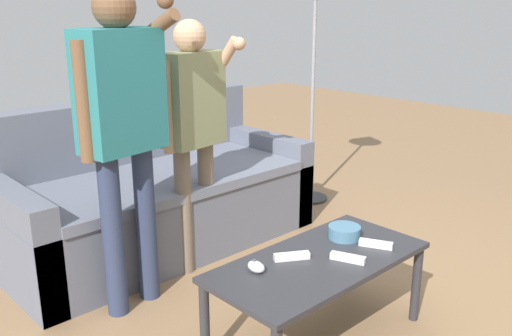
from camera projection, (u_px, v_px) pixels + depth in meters
ground_plane at (311, 324)px, 2.72m from camera, size 12.00×12.00×0.00m
couch at (155, 197)px, 3.58m from camera, size 1.96×0.92×0.91m
coffee_table at (319, 269)px, 2.49m from camera, size 1.04×0.50×0.42m
snack_bowl at (344, 232)px, 2.69m from camera, size 0.16×0.16×0.06m
game_remote_nunchuk at (256, 267)px, 2.35m from camera, size 0.06×0.09×0.05m
player_center at (193, 118)px, 3.07m from camera, size 0.45×0.32×1.44m
player_left at (122, 115)px, 2.62m from camera, size 0.49×0.30×1.60m
game_remote_wand_near at (376, 244)px, 2.59m from camera, size 0.10×0.16×0.03m
game_remote_wand_far at (348, 258)px, 2.45m from camera, size 0.09×0.16×0.03m
game_remote_wand_spare at (292, 256)px, 2.47m from camera, size 0.16×0.11×0.03m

